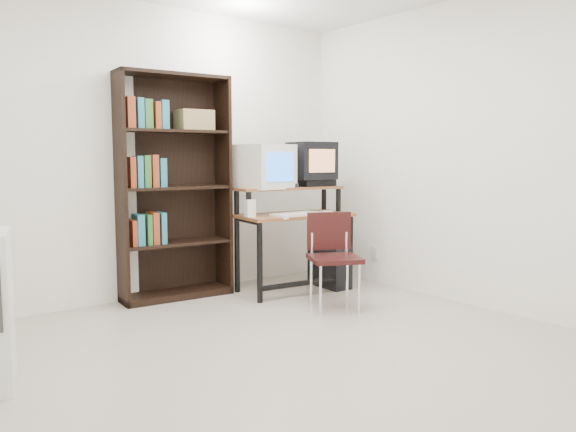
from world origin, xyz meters
TOP-DOWN VIEW (x-y plane):
  - floor at (0.00, 0.00)m, footprint 4.00×4.00m
  - back_wall at (0.00, 2.00)m, footprint 4.00×0.01m
  - right_wall at (2.00, 0.00)m, footprint 0.01×4.00m
  - computer_desk at (1.13, 1.39)m, footprint 1.12×0.66m
  - crt_monitor at (0.91, 1.54)m, footprint 0.46×0.47m
  - vcr at (1.44, 1.45)m, footprint 0.38×0.28m
  - crt_tv at (1.40, 1.45)m, footprint 0.43×0.42m
  - cd_spindle at (1.14, 1.40)m, footprint 0.14×0.14m
  - keyboard at (1.05, 1.25)m, footprint 0.48×0.23m
  - mousepad at (1.38, 1.23)m, footprint 0.23×0.19m
  - mouse at (1.40, 1.22)m, footprint 0.11×0.08m
  - desk_speaker at (0.64, 1.39)m, footprint 0.09×0.09m
  - pc_tower at (1.50, 1.29)m, footprint 0.23×0.46m
  - school_chair at (1.01, 0.71)m, footprint 0.53×0.53m
  - bookshelf at (0.13, 1.86)m, footprint 1.02×0.41m
  - wall_outlet at (1.99, 1.15)m, footprint 0.02×0.08m

SIDE VIEW (x-z plane):
  - floor at x=0.00m, z-range -0.01..0.00m
  - pc_tower at x=1.50m, z-range 0.00..0.42m
  - wall_outlet at x=1.99m, z-range 0.24..0.36m
  - school_chair at x=1.01m, z-range 0.09..0.89m
  - computer_desk at x=1.13m, z-range 0.18..1.16m
  - mousepad at x=1.38m, z-range 0.72..0.73m
  - keyboard at x=1.05m, z-range 0.72..0.75m
  - mouse at x=1.40m, z-range 0.73..0.76m
  - desk_speaker at x=0.64m, z-range 0.72..0.89m
  - cd_spindle at x=1.14m, z-range 0.97..1.02m
  - vcr at x=1.44m, z-range 0.97..1.05m
  - bookshelf at x=0.13m, z-range 0.02..2.00m
  - crt_monitor at x=0.91m, z-range 0.97..1.38m
  - crt_tv at x=1.40m, z-range 1.05..1.41m
  - back_wall at x=0.00m, z-range 0.00..2.60m
  - right_wall at x=2.00m, z-range 0.00..2.60m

